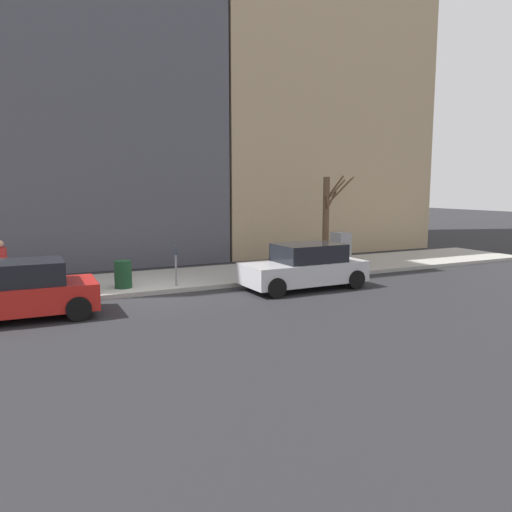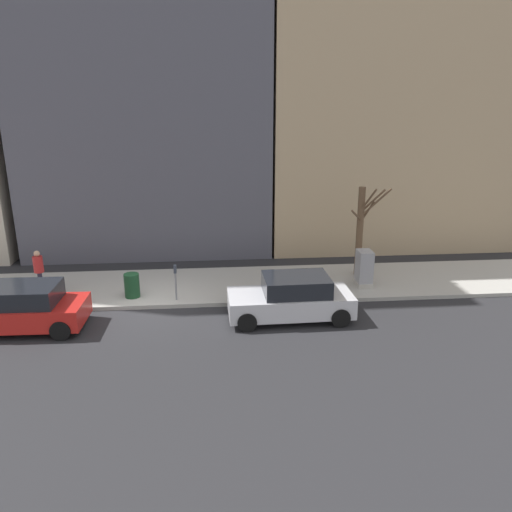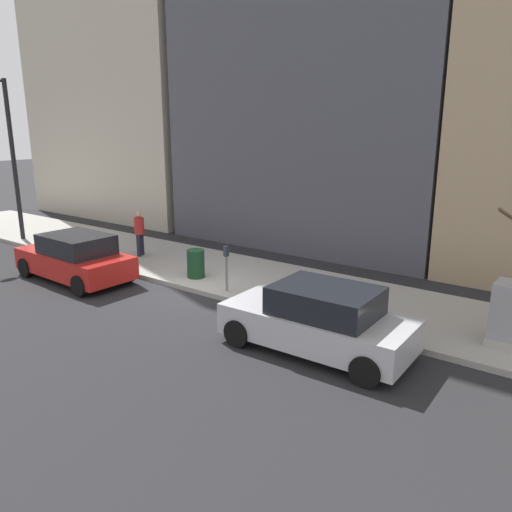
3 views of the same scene
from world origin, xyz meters
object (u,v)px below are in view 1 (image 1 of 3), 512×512
(parked_car_red, at_px, (13,292))
(office_tower_left, at_px, (284,30))
(parked_car_silver, at_px, (305,267))
(trash_bin, at_px, (123,274))
(office_block_center, at_px, (75,84))
(bare_tree, at_px, (327,217))
(pedestrian_near_meter, at_px, (1,264))
(parking_meter, at_px, (176,261))
(utility_box, at_px, (341,250))

(parked_car_red, bearing_deg, office_tower_left, -48.39)
(parked_car_silver, distance_m, trash_bin, 6.03)
(parked_car_red, xyz_separation_m, office_block_center, (12.50, -3.30, 7.68))
(bare_tree, distance_m, office_tower_left, 14.06)
(bare_tree, distance_m, pedestrian_near_meter, 12.70)
(trash_bin, bearing_deg, parking_meter, -105.25)
(parked_car_silver, xyz_separation_m, parking_meter, (1.64, 4.01, 0.24))
(trash_bin, xyz_separation_m, pedestrian_near_meter, (0.76, 3.53, 0.49))
(office_tower_left, bearing_deg, parked_car_silver, 153.68)
(utility_box, xyz_separation_m, trash_bin, (-0.40, 8.93, -0.25))
(utility_box, relative_size, bare_tree, 0.38)
(office_block_center, bearing_deg, bare_tree, -133.82)
(office_block_center, bearing_deg, utility_box, -138.24)
(parked_car_silver, xyz_separation_m, bare_tree, (3.76, -3.43, 1.41))
(parking_meter, distance_m, utility_box, 7.33)
(parked_car_silver, height_order, utility_box, utility_box)
(utility_box, height_order, pedestrian_near_meter, pedestrian_near_meter)
(utility_box, height_order, office_tower_left, office_tower_left)
(parking_meter, height_order, office_tower_left, office_tower_left)
(parking_meter, bearing_deg, office_tower_left, -42.89)
(utility_box, relative_size, pedestrian_near_meter, 0.86)
(bare_tree, bearing_deg, parked_car_silver, 137.61)
(parked_car_silver, height_order, parked_car_red, same)
(parking_meter, distance_m, office_block_center, 13.19)
(parked_car_red, distance_m, office_block_center, 15.04)
(parked_car_silver, height_order, pedestrian_near_meter, pedestrian_near_meter)
(utility_box, relative_size, office_block_center, 0.08)
(parked_car_red, distance_m, parking_meter, 5.19)
(parked_car_red, relative_size, parking_meter, 3.14)
(office_block_center, bearing_deg, pedestrian_near_meter, 159.45)
(trash_bin, bearing_deg, bare_tree, -79.58)
(parking_meter, xyz_separation_m, bare_tree, (2.12, -7.44, 1.16))
(parking_meter, height_order, utility_box, utility_box)
(parked_car_silver, bearing_deg, office_block_center, 23.14)
(parked_car_silver, distance_m, bare_tree, 5.28)
(bare_tree, bearing_deg, trash_bin, 100.42)
(pedestrian_near_meter, distance_m, office_block_center, 12.58)
(bare_tree, relative_size, trash_bin, 4.18)
(pedestrian_near_meter, xyz_separation_m, office_block_center, (9.58, -3.59, 7.33))
(parked_car_silver, relative_size, utility_box, 2.96)
(parking_meter, relative_size, trash_bin, 1.50)
(trash_bin, bearing_deg, utility_box, -87.44)
(parked_car_silver, distance_m, office_block_center, 15.64)
(parked_car_silver, relative_size, parked_car_red, 1.00)
(utility_box, distance_m, pedestrian_near_meter, 12.47)
(parked_car_red, relative_size, pedestrian_near_meter, 2.56)
(parking_meter, height_order, trash_bin, parking_meter)
(pedestrian_near_meter, bearing_deg, office_tower_left, -79.09)
(parked_car_red, relative_size, utility_box, 2.97)
(parked_car_silver, height_order, parking_meter, parked_car_silver)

